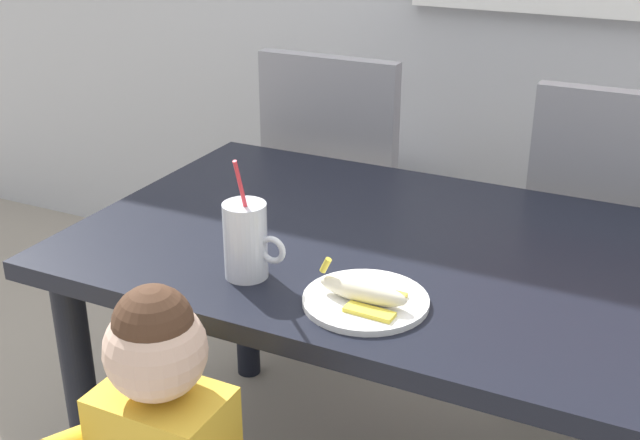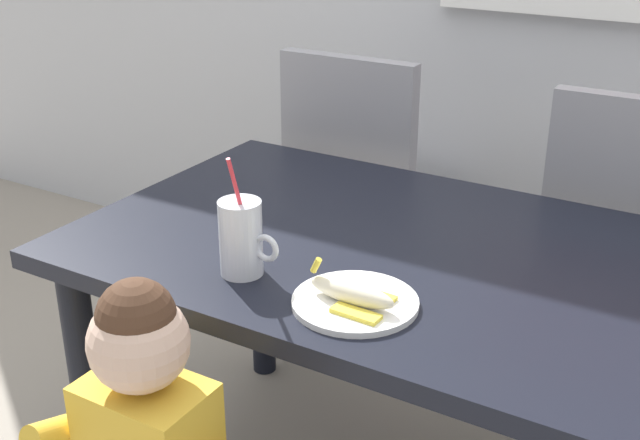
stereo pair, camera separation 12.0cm
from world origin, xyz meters
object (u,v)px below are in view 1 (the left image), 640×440
at_px(dining_table, 397,285).
at_px(dining_chair_right, 611,236).
at_px(milk_cup, 246,245).
at_px(dining_chair_left, 344,184).
at_px(snack_plate, 366,301).
at_px(peeled_banana, 364,292).

xyz_separation_m(dining_table, dining_chair_right, (0.36, 0.63, -0.07)).
bearing_deg(milk_cup, dining_chair_left, 103.37).
height_order(dining_table, dining_chair_left, dining_chair_left).
relative_size(milk_cup, snack_plate, 1.08).
relative_size(dining_table, peeled_banana, 7.91).
bearing_deg(dining_chair_right, dining_chair_left, -2.64).
relative_size(dining_chair_left, dining_chair_right, 1.00).
height_order(dining_chair_right, milk_cup, milk_cup).
xyz_separation_m(dining_table, snack_plate, (0.04, -0.27, 0.10)).
bearing_deg(dining_chair_right, snack_plate, 70.08).
bearing_deg(dining_chair_right, dining_table, 60.17).
relative_size(dining_table, dining_chair_right, 1.42).
bearing_deg(snack_plate, milk_cup, -179.87).
xyz_separation_m(dining_chair_left, peeled_banana, (0.47, -0.95, 0.20)).
distance_m(dining_chair_left, snack_plate, 1.06).
height_order(snack_plate, peeled_banana, peeled_banana).
xyz_separation_m(dining_chair_right, peeled_banana, (-0.32, -0.91, 0.20)).
bearing_deg(snack_plate, peeled_banana, -82.15).
bearing_deg(dining_chair_right, peeled_banana, 70.46).
xyz_separation_m(dining_chair_left, milk_cup, (0.22, -0.94, 0.24)).
bearing_deg(snack_plate, dining_table, 97.99).
bearing_deg(snack_plate, dining_chair_right, 70.08).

